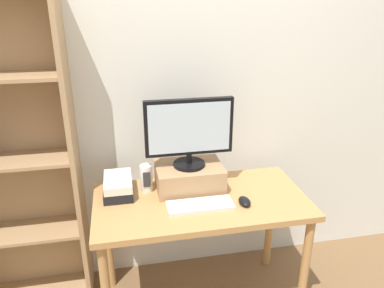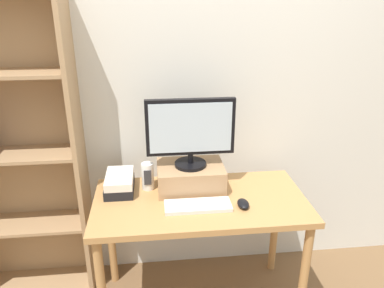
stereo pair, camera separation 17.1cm
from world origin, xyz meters
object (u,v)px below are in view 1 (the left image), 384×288
Objects in this scene: computer_mouse at (244,201)px; book_stack at (118,186)px; riser_box at (189,177)px; keyboard at (200,205)px; computer_monitor at (189,131)px; bookshelf_unit at (5,159)px; desk_speaker at (146,178)px; desk at (201,213)px.

computer_mouse is 0.40× the size of book_stack.
riser_box is 1.07× the size of keyboard.
computer_monitor is at bearing 137.00° from computer_mouse.
bookshelf_unit is 18.63× the size of computer_mouse.
riser_box is at bearing -3.13° from desk_speaker.
riser_box is at bearing 94.07° from keyboard.
computer_monitor is 1.99× the size of book_stack.
book_stack is at bearing 151.45° from keyboard.
desk is 0.28m from computer_mouse.
desk is at bearing 74.38° from keyboard.
desk_speaker reaches higher than keyboard.
computer_monitor is at bearing -1.02° from book_stack.
keyboard is 0.25m from computer_mouse.
riser_box is at bearing -0.82° from book_stack.
book_stack is at bearing 179.18° from riser_box.
bookshelf_unit is 1.07m from riser_box.
bookshelf_unit reaches higher than keyboard.
keyboard is 3.55× the size of computer_mouse.
book_stack is (-0.44, 0.24, 0.04)m from keyboard.
book_stack is at bearing 178.98° from computer_monitor.
bookshelf_unit is 0.82m from desk_speaker.
computer_mouse is at bearing -26.86° from desk_speaker.
book_stack is at bearing -13.89° from bookshelf_unit.
bookshelf_unit is 11.60× the size of desk_speaker.
bookshelf_unit is 1.40m from computer_mouse.
computer_mouse reaches higher than desk.
desk is at bearing -74.13° from riser_box.
book_stack reaches higher than computer_mouse.
desk is 0.51m from book_stack.
computer_mouse is 0.74m from book_stack.
riser_box is 0.24m from keyboard.
desk is 3.10× the size of riser_box.
computer_monitor is at bearing -8.79° from bookshelf_unit.
desk_speaker is at bearing 151.78° from desk.
book_stack reaches higher than keyboard.
keyboard is (1.07, -0.40, -0.20)m from bookshelf_unit.
book_stack is (-0.69, 0.26, 0.03)m from computer_mouse.
computer_monitor reaches higher than riser_box.
keyboard is 2.21× the size of desk_speaker.
computer_monitor is 0.43m from keyboard.
desk is 2.39× the size of computer_monitor.
computer_monitor is 0.38m from desk_speaker.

